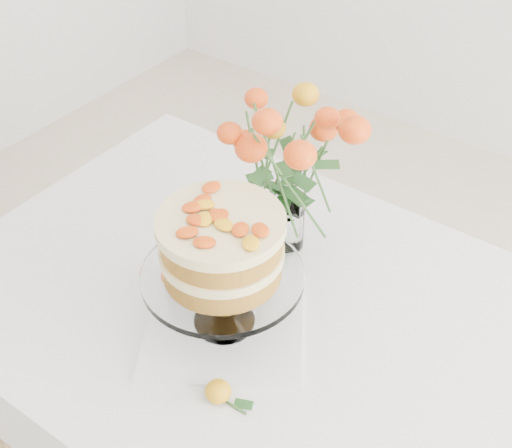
{
  "coord_description": "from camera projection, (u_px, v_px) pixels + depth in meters",
  "views": [
    {
      "loc": [
        0.54,
        -0.83,
        1.81
      ],
      "look_at": [
        -0.09,
        0.04,
        0.92
      ],
      "focal_mm": 50.0,
      "sensor_mm": 36.0,
      "label": 1
    }
  ],
  "objects": [
    {
      "name": "table",
      "position": [
        279.0,
        342.0,
        1.49
      ],
      "size": [
        1.43,
        0.93,
        0.76
      ],
      "color": "tan",
      "rests_on": "ground"
    },
    {
      "name": "napkin",
      "position": [
        225.0,
        324.0,
        1.41
      ],
      "size": [
        0.42,
        0.42,
        0.01
      ],
      "primitive_type": "cube",
      "rotation": [
        0.0,
        0.0,
        0.56
      ],
      "color": "silver",
      "rests_on": "table"
    },
    {
      "name": "cake_stand",
      "position": [
        222.0,
        252.0,
        1.29
      ],
      "size": [
        0.31,
        0.31,
        0.28
      ],
      "rotation": [
        0.0,
        0.0,
        -0.32
      ],
      "color": "white",
      "rests_on": "napkin"
    },
    {
      "name": "rose_vase",
      "position": [
        287.0,
        152.0,
        1.43
      ],
      "size": [
        0.37,
        0.37,
        0.43
      ],
      "rotation": [
        0.0,
        0.0,
        0.38
      ],
      "color": "white",
      "rests_on": "table"
    },
    {
      "name": "loose_rose_near",
      "position": [
        218.0,
        391.0,
        1.27
      ],
      "size": [
        0.09,
        0.05,
        0.04
      ],
      "rotation": [
        0.0,
        0.0,
        0.01
      ],
      "color": "orange",
      "rests_on": "table"
    },
    {
      "name": "loose_rose_far",
      "position": [
        173.0,
        278.0,
        1.49
      ],
      "size": [
        0.09,
        0.05,
        0.04
      ],
      "rotation": [
        0.0,
        0.0,
        -0.21
      ],
      "color": "red",
      "rests_on": "table"
    },
    {
      "name": "stray_petal_a",
      "position": [
        202.0,
        318.0,
        1.43
      ],
      "size": [
        0.03,
        0.02,
        0.0
      ],
      "primitive_type": "ellipsoid",
      "color": "#F4A60F",
      "rests_on": "table"
    },
    {
      "name": "stray_petal_b",
      "position": [
        229.0,
        353.0,
        1.36
      ],
      "size": [
        0.03,
        0.02,
        0.0
      ],
      "primitive_type": "ellipsoid",
      "color": "#F4A60F",
      "rests_on": "table"
    },
    {
      "name": "stray_petal_c",
      "position": [
        233.0,
        377.0,
        1.31
      ],
      "size": [
        0.03,
        0.02,
        0.0
      ],
      "primitive_type": "ellipsoid",
      "color": "#F4A60F",
      "rests_on": "table"
    },
    {
      "name": "stray_petal_d",
      "position": [
        166.0,
        276.0,
        1.52
      ],
      "size": [
        0.03,
        0.02,
        0.0
      ],
      "primitive_type": "ellipsoid",
      "color": "#F4A60F",
      "rests_on": "table"
    }
  ]
}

